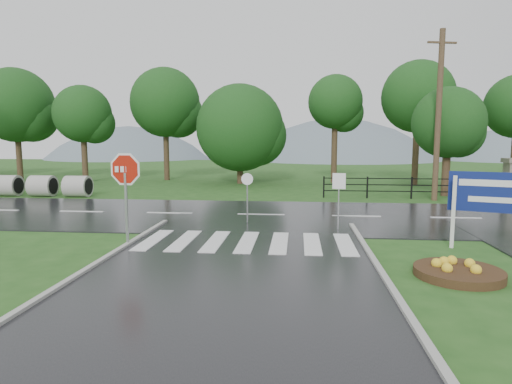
# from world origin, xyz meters

# --- Properties ---
(ground) EXTENTS (120.00, 120.00, 0.00)m
(ground) POSITION_xyz_m (0.00, 0.00, 0.00)
(ground) COLOR #224E1A
(ground) RESTS_ON ground
(main_road) EXTENTS (90.00, 8.00, 0.04)m
(main_road) POSITION_xyz_m (0.00, 10.00, 0.00)
(main_road) COLOR black
(main_road) RESTS_ON ground
(crosswalk) EXTENTS (6.50, 2.80, 0.02)m
(crosswalk) POSITION_xyz_m (0.00, 5.00, 0.06)
(crosswalk) COLOR silver
(crosswalk) RESTS_ON ground
(fence_west) EXTENTS (9.58, 0.08, 1.20)m
(fence_west) POSITION_xyz_m (7.75, 16.00, 0.72)
(fence_west) COLOR black
(fence_west) RESTS_ON ground
(hills) EXTENTS (102.00, 48.00, 48.00)m
(hills) POSITION_xyz_m (3.49, 65.00, -15.54)
(hills) COLOR slate
(hills) RESTS_ON ground
(treeline) EXTENTS (83.20, 5.20, 10.00)m
(treeline) POSITION_xyz_m (1.00, 24.00, 0.00)
(treeline) COLOR #133E14
(treeline) RESTS_ON ground
(culvert_pipes) EXTENTS (9.70, 1.20, 1.20)m
(culvert_pipes) POSITION_xyz_m (-15.04, 15.00, 0.60)
(culvert_pipes) COLOR #9E9B93
(culvert_pipes) RESTS_ON ground
(stop_sign) EXTENTS (1.33, 0.22, 3.01)m
(stop_sign) POSITION_xyz_m (-3.58, 4.35, 2.07)
(stop_sign) COLOR #939399
(stop_sign) RESTS_ON ground
(estate_billboard) EXTENTS (2.52, 0.91, 2.27)m
(estate_billboard) POSITION_xyz_m (7.34, 5.10, 1.56)
(estate_billboard) COLOR silver
(estate_billboard) RESTS_ON ground
(flower_bed) EXTENTS (2.01, 2.01, 0.40)m
(flower_bed) POSITION_xyz_m (5.33, 2.26, 0.15)
(flower_bed) COLOR #332111
(flower_bed) RESTS_ON ground
(reg_sign_small) EXTENTS (0.45, 0.08, 2.05)m
(reg_sign_small) POSITION_xyz_m (2.99, 7.22, 1.46)
(reg_sign_small) COLOR #939399
(reg_sign_small) RESTS_ON ground
(reg_sign_round) EXTENTS (0.45, 0.06, 1.95)m
(reg_sign_round) POSITION_xyz_m (-0.38, 8.24, 1.26)
(reg_sign_round) COLOR #939399
(reg_sign_round) RESTS_ON ground
(utility_pole_east) EXTENTS (1.56, 0.43, 8.84)m
(utility_pole_east) POSITION_xyz_m (8.82, 15.50, 4.49)
(utility_pole_east) COLOR #473523
(utility_pole_east) RESTS_ON ground
(entrance_tree_left) EXTENTS (4.01, 4.01, 6.19)m
(entrance_tree_left) POSITION_xyz_m (10.01, 17.50, 4.15)
(entrance_tree_left) COLOR #3D2B1C
(entrance_tree_left) RESTS_ON ground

